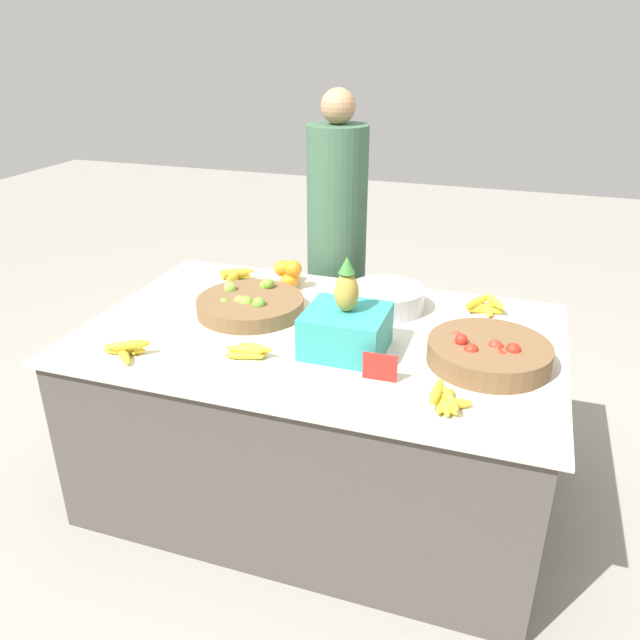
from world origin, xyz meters
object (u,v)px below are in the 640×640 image
Objects in this scene: produce_crate at (346,327)px; vendor_person at (336,261)px; tomato_basket at (489,353)px; metal_bowl at (386,298)px; price_sign at (380,367)px; lime_bowl at (251,305)px.

vendor_person is at bearing 109.14° from produce_crate.
metal_bowl is (-0.44, 0.35, 0.01)m from tomato_basket.
tomato_basket is 0.40m from price_sign.
tomato_basket reaches higher than lime_bowl.
metal_bowl is at bearing -54.40° from vendor_person.
vendor_person is (0.14, 0.74, -0.04)m from lime_bowl.
tomato_basket is at bearing -38.17° from metal_bowl.
metal_bowl is 0.65m from vendor_person.
produce_crate is 1.00m from vendor_person.
tomato_basket is at bearing 7.08° from produce_crate.
lime_bowl is 1.22× the size of produce_crate.
produce_crate is at bearing 133.74° from price_sign.
vendor_person is (-0.49, 1.11, -0.06)m from price_sign.
tomato_basket is 0.50m from produce_crate.
lime_bowl reaches higher than price_sign.
produce_crate reaches higher than price_sign.
produce_crate reaches higher than lime_bowl.
price_sign is at bearing -45.31° from produce_crate.
lime_bowl is at bearing -157.91° from metal_bowl.
tomato_basket is at bearing -46.87° from vendor_person.
tomato_basket is 1.18× the size of produce_crate.
lime_bowl is 0.28× the size of vendor_person.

